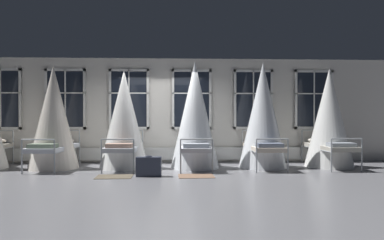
{
  "coord_description": "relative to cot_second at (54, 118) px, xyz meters",
  "views": [
    {
      "loc": [
        0.49,
        -8.77,
        1.37
      ],
      "look_at": [
        0.88,
        0.26,
        1.25
      ],
      "focal_mm": 32.1,
      "sensor_mm": 36.0,
      "label": 1
    }
  ],
  "objects": [
    {
      "name": "cot_third",
      "position": [
        1.82,
        0.01,
        -0.06
      ],
      "size": [
        1.28,
        1.91,
        2.57
      ],
      "rotation": [
        0.0,
        0.0,
        1.56
      ],
      "color": "#9EA3A8",
      "rests_on": "ground"
    },
    {
      "name": "suitcase_dark",
      "position": [
        2.57,
        -1.33,
        -1.08
      ],
      "size": [
        0.57,
        0.24,
        0.47
      ],
      "rotation": [
        0.0,
        0.0,
        -0.05
      ],
      "color": "#2D3342",
      "rests_on": "ground"
    },
    {
      "name": "rug_fourth",
      "position": [
        3.64,
        -1.35,
        -1.3
      ],
      "size": [
        0.81,
        0.58,
        0.01
      ],
      "primitive_type": "cube",
      "rotation": [
        0.0,
        0.0,
        0.02
      ],
      "color": "brown",
      "rests_on": "ground"
    },
    {
      "name": "cot_fifth",
      "position": [
        5.49,
        -0.05,
        0.05
      ],
      "size": [
        1.28,
        1.91,
        2.79
      ],
      "rotation": [
        0.0,
        0.0,
        1.56
      ],
      "color": "#9EA3A8",
      "rests_on": "ground"
    },
    {
      "name": "ground",
      "position": [
        2.72,
        -0.29,
        -1.3
      ],
      "size": [
        26.29,
        26.29,
        0.0
      ],
      "primitive_type": "plane",
      "color": "slate"
    },
    {
      "name": "cot_sixth",
      "position": [
        7.3,
        -0.02,
        -0.02
      ],
      "size": [
        1.28,
        1.92,
        2.64
      ],
      "rotation": [
        0.0,
        0.0,
        1.59
      ],
      "color": "#9EA3A8",
      "rests_on": "ground"
    },
    {
      "name": "rug_third",
      "position": [
        1.81,
        -1.35,
        -1.3
      ],
      "size": [
        0.81,
        0.57,
        0.01
      ],
      "primitive_type": "cube",
      "rotation": [
        0.0,
        0.0,
        0.02
      ],
      "color": "brown",
      "rests_on": "ground"
    },
    {
      "name": "back_wall_with_windows",
      "position": [
        2.72,
        1.15,
        0.23
      ],
      "size": [
        14.14,
        0.1,
        3.06
      ],
      "primitive_type": "cube",
      "color": "silver",
      "rests_on": "ground"
    },
    {
      "name": "cot_fourth",
      "position": [
        3.68,
        -0.06,
        0.06
      ],
      "size": [
        1.28,
        1.91,
        2.79
      ],
      "rotation": [
        0.0,
        0.0,
        1.56
      ],
      "color": "#9EA3A8",
      "rests_on": "ground"
    },
    {
      "name": "cot_second",
      "position": [
        0.0,
        0.0,
        0.0
      ],
      "size": [
        1.28,
        1.92,
        2.68
      ],
      "rotation": [
        0.0,
        0.0,
        1.54
      ],
      "color": "#9EA3A8",
      "rests_on": "ground"
    },
    {
      "name": "window_bank",
      "position": [
        2.72,
        1.03,
        -0.21
      ],
      "size": [
        10.34,
        0.1,
        2.66
      ],
      "color": "black",
      "rests_on": "ground"
    }
  ]
}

